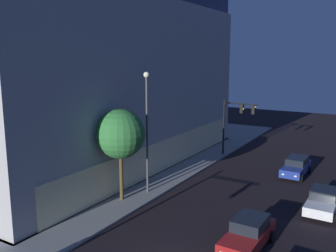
# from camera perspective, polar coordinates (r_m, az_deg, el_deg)

# --- Properties ---
(modern_building) EXTENTS (32.27, 28.33, 18.64)m
(modern_building) POSITION_cam_1_polar(r_m,az_deg,el_deg) (41.46, -17.63, 8.57)
(modern_building) COLOR #4C4C51
(modern_building) RESTS_ON ground
(traffic_light_far_corner) EXTENTS (0.47, 3.69, 5.91)m
(traffic_light_far_corner) POSITION_cam_1_polar(r_m,az_deg,el_deg) (38.57, 10.57, 1.47)
(traffic_light_far_corner) COLOR black
(traffic_light_far_corner) RESTS_ON sidewalk_corner
(street_lamp_sidewalk) EXTENTS (0.44, 0.44, 9.18)m
(street_lamp_sidewalk) POSITION_cam_1_polar(r_m,az_deg,el_deg) (27.29, -3.31, 1.02)
(street_lamp_sidewalk) COLOR #484848
(street_lamp_sidewalk) RESTS_ON sidewalk_corner
(sidewalk_tree) EXTENTS (3.54, 3.54, 6.65)m
(sidewalk_tree) POSITION_cam_1_polar(r_m,az_deg,el_deg) (26.09, -7.44, -1.26)
(sidewalk_tree) COLOR #4B3C1E
(sidewalk_tree) RESTS_ON sidewalk_corner
(car_red) EXTENTS (4.72, 2.09, 1.67)m
(car_red) POSITION_cam_1_polar(r_m,az_deg,el_deg) (21.38, 12.42, -16.02)
(car_red) COLOR maroon
(car_red) RESTS_ON ground
(car_white) EXTENTS (4.32, 2.10, 1.56)m
(car_white) POSITION_cam_1_polar(r_m,az_deg,el_deg) (27.43, 23.03, -10.68)
(car_white) COLOR silver
(car_white) RESTS_ON ground
(car_blue) EXTENTS (4.72, 2.05, 1.60)m
(car_blue) POSITION_cam_1_polar(r_m,az_deg,el_deg) (34.63, 19.36, -5.96)
(car_blue) COLOR navy
(car_blue) RESTS_ON ground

